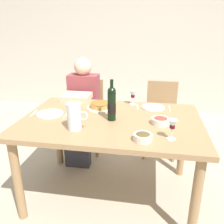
# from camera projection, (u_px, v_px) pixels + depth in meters

# --- Properties ---
(ground_plane) EXTENTS (8.00, 8.00, 0.00)m
(ground_plane) POSITION_uv_depth(u_px,v_px,m) (111.00, 192.00, 2.26)
(ground_plane) COLOR #B2A893
(back_wall) EXTENTS (8.00, 0.10, 2.80)m
(back_wall) POSITION_uv_depth(u_px,v_px,m) (136.00, 31.00, 4.06)
(back_wall) COLOR beige
(back_wall) RESTS_ON ground
(dining_table) EXTENTS (1.50, 1.00, 0.76)m
(dining_table) POSITION_uv_depth(u_px,v_px,m) (111.00, 129.00, 2.03)
(dining_table) COLOR #9E7A51
(dining_table) RESTS_ON ground
(wine_bottle) EXTENTS (0.07, 0.07, 0.34)m
(wine_bottle) POSITION_uv_depth(u_px,v_px,m) (112.00, 104.00, 1.92)
(wine_bottle) COLOR black
(wine_bottle) RESTS_ON dining_table
(water_pitcher) EXTENTS (0.16, 0.11, 0.20)m
(water_pitcher) POSITION_uv_depth(u_px,v_px,m) (74.00, 118.00, 1.77)
(water_pitcher) COLOR silver
(water_pitcher) RESTS_ON dining_table
(baked_tart) EXTENTS (0.27, 0.27, 0.06)m
(baked_tart) POSITION_uv_depth(u_px,v_px,m) (100.00, 105.00, 2.23)
(baked_tart) COLOR white
(baked_tart) RESTS_ON dining_table
(salad_bowl) EXTENTS (0.14, 0.14, 0.06)m
(salad_bowl) POSITION_uv_depth(u_px,v_px,m) (161.00, 121.00, 1.88)
(salad_bowl) COLOR silver
(salad_bowl) RESTS_ON dining_table
(olive_bowl) EXTENTS (0.13, 0.13, 0.06)m
(olive_bowl) POSITION_uv_depth(u_px,v_px,m) (143.00, 137.00, 1.61)
(olive_bowl) COLOR silver
(olive_bowl) RESTS_ON dining_table
(wine_glass_left_diner) EXTENTS (0.07, 0.07, 0.14)m
(wine_glass_left_diner) POSITION_uv_depth(u_px,v_px,m) (172.00, 125.00, 1.61)
(wine_glass_left_diner) COLOR silver
(wine_glass_left_diner) RESTS_ON dining_table
(wine_glass_right_diner) EXTENTS (0.07, 0.07, 0.14)m
(wine_glass_right_diner) POSITION_uv_depth(u_px,v_px,m) (133.00, 95.00, 2.31)
(wine_glass_right_diner) COLOR silver
(wine_glass_right_diner) RESTS_ON dining_table
(dinner_plate_left_setting) EXTENTS (0.22, 0.22, 0.01)m
(dinner_plate_left_setting) POSITION_uv_depth(u_px,v_px,m) (153.00, 107.00, 2.25)
(dinner_plate_left_setting) COLOR silver
(dinner_plate_left_setting) RESTS_ON dining_table
(dinner_plate_right_setting) EXTENTS (0.23, 0.23, 0.01)m
(dinner_plate_right_setting) POSITION_uv_depth(u_px,v_px,m) (50.00, 114.00, 2.09)
(dinner_plate_right_setting) COLOR silver
(dinner_plate_right_setting) RESTS_ON dining_table
(fork_left_setting) EXTENTS (0.03, 0.16, 0.00)m
(fork_left_setting) POSITION_uv_depth(u_px,v_px,m) (137.00, 107.00, 2.27)
(fork_left_setting) COLOR silver
(fork_left_setting) RESTS_ON dining_table
(knife_left_setting) EXTENTS (0.01, 0.18, 0.00)m
(knife_left_setting) POSITION_uv_depth(u_px,v_px,m) (169.00, 109.00, 2.23)
(knife_left_setting) COLOR silver
(knife_left_setting) RESTS_ON dining_table
(knife_right_setting) EXTENTS (0.02, 0.18, 0.00)m
(knife_right_setting) POSITION_uv_depth(u_px,v_px,m) (66.00, 115.00, 2.07)
(knife_right_setting) COLOR silver
(knife_right_setting) RESTS_ON dining_table
(spoon_right_setting) EXTENTS (0.04, 0.16, 0.00)m
(spoon_right_setting) POSITION_uv_depth(u_px,v_px,m) (34.00, 113.00, 2.11)
(spoon_right_setting) COLOR silver
(spoon_right_setting) RESTS_ON dining_table
(chair_left) EXTENTS (0.40, 0.40, 0.87)m
(chair_left) POSITION_uv_depth(u_px,v_px,m) (87.00, 110.00, 2.96)
(chair_left) COLOR #9E7A51
(chair_left) RESTS_ON ground
(diner_left) EXTENTS (0.34, 0.50, 1.16)m
(diner_left) POSITION_uv_depth(u_px,v_px,m) (82.00, 107.00, 2.70)
(diner_left) COLOR #8E3D42
(diner_left) RESTS_ON ground
(chair_right) EXTENTS (0.41, 0.41, 0.87)m
(chair_right) POSITION_uv_depth(u_px,v_px,m) (161.00, 113.00, 2.86)
(chair_right) COLOR #9E7A51
(chair_right) RESTS_ON ground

